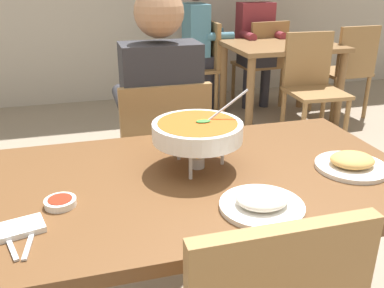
{
  "coord_description": "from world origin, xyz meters",
  "views": [
    {
      "loc": [
        -0.37,
        -1.18,
        1.37
      ],
      "look_at": [
        0.0,
        0.15,
        0.8
      ],
      "focal_mm": 39.33,
      "sensor_mm": 36.0,
      "label": 1
    }
  ],
  "objects_px": {
    "sauce_dish": "(60,202)",
    "chair_bg_corner": "(312,81)",
    "appetizer_plate": "(352,163)",
    "dining_table_main": "(204,203)",
    "diner_main": "(160,110)",
    "chair_bg_left": "(263,59)",
    "dining_table_far": "(281,58)",
    "chair_bg_middle": "(202,61)",
    "rice_plate": "(262,202)",
    "patron_bg_middle": "(200,37)",
    "chair_diner_main": "(163,157)",
    "chair_bg_right": "(348,66)",
    "curry_bowl": "(197,132)",
    "patron_bg_left": "(256,36)"
  },
  "relations": [
    {
      "from": "chair_bg_middle",
      "to": "chair_bg_right",
      "type": "height_order",
      "value": "same"
    },
    {
      "from": "sauce_dish",
      "to": "chair_bg_corner",
      "type": "relative_size",
      "value": 0.1
    },
    {
      "from": "dining_table_far",
      "to": "chair_bg_corner",
      "type": "height_order",
      "value": "chair_bg_corner"
    },
    {
      "from": "curry_bowl",
      "to": "appetizer_plate",
      "type": "relative_size",
      "value": 1.39
    },
    {
      "from": "diner_main",
      "to": "chair_bg_corner",
      "type": "relative_size",
      "value": 1.46
    },
    {
      "from": "chair_diner_main",
      "to": "curry_bowl",
      "type": "xyz_separation_m",
      "value": [
        -0.01,
        -0.63,
        0.36
      ]
    },
    {
      "from": "chair_diner_main",
      "to": "sauce_dish",
      "type": "height_order",
      "value": "chair_diner_main"
    },
    {
      "from": "chair_diner_main",
      "to": "curry_bowl",
      "type": "height_order",
      "value": "curry_bowl"
    },
    {
      "from": "dining_table_main",
      "to": "diner_main",
      "type": "distance_m",
      "value": 0.73
    },
    {
      "from": "chair_diner_main",
      "to": "chair_bg_corner",
      "type": "xyz_separation_m",
      "value": [
        1.52,
        1.18,
        0.0
      ]
    },
    {
      "from": "curry_bowl",
      "to": "patron_bg_left",
      "type": "distance_m",
      "value": 3.21
    },
    {
      "from": "rice_plate",
      "to": "chair_bg_middle",
      "type": "relative_size",
      "value": 0.27
    },
    {
      "from": "diner_main",
      "to": "chair_bg_corner",
      "type": "xyz_separation_m",
      "value": [
        1.52,
        1.15,
        -0.24
      ]
    },
    {
      "from": "appetizer_plate",
      "to": "dining_table_main",
      "type": "bearing_deg",
      "value": 169.74
    },
    {
      "from": "diner_main",
      "to": "rice_plate",
      "type": "height_order",
      "value": "diner_main"
    },
    {
      "from": "chair_bg_corner",
      "to": "patron_bg_middle",
      "type": "xyz_separation_m",
      "value": [
        -0.66,
        1.09,
        0.24
      ]
    },
    {
      "from": "chair_bg_middle",
      "to": "patron_bg_left",
      "type": "height_order",
      "value": "patron_bg_left"
    },
    {
      "from": "curry_bowl",
      "to": "appetizer_plate",
      "type": "distance_m",
      "value": 0.53
    },
    {
      "from": "diner_main",
      "to": "appetizer_plate",
      "type": "xyz_separation_m",
      "value": [
        0.49,
        -0.81,
        0.02
      ]
    },
    {
      "from": "chair_diner_main",
      "to": "chair_bg_middle",
      "type": "relative_size",
      "value": 1.0
    },
    {
      "from": "appetizer_plate",
      "to": "diner_main",
      "type": "bearing_deg",
      "value": 121.17
    },
    {
      "from": "patron_bg_middle",
      "to": "patron_bg_left",
      "type": "bearing_deg",
      "value": -4.53
    },
    {
      "from": "chair_bg_middle",
      "to": "dining_table_main",
      "type": "bearing_deg",
      "value": -106.7
    },
    {
      "from": "curry_bowl",
      "to": "patron_bg_left",
      "type": "relative_size",
      "value": 0.25
    },
    {
      "from": "sauce_dish",
      "to": "chair_bg_middle",
      "type": "xyz_separation_m",
      "value": [
        1.33,
        3.0,
        -0.25
      ]
    },
    {
      "from": "dining_table_main",
      "to": "chair_bg_left",
      "type": "height_order",
      "value": "chair_bg_left"
    },
    {
      "from": "appetizer_plate",
      "to": "patron_bg_left",
      "type": "height_order",
      "value": "patron_bg_left"
    },
    {
      "from": "dining_table_far",
      "to": "chair_bg_right",
      "type": "bearing_deg",
      "value": -6.12
    },
    {
      "from": "appetizer_plate",
      "to": "sauce_dish",
      "type": "xyz_separation_m",
      "value": [
        -0.95,
        0.01,
        -0.01
      ]
    },
    {
      "from": "chair_bg_middle",
      "to": "rice_plate",
      "type": "bearing_deg",
      "value": -103.89
    },
    {
      "from": "appetizer_plate",
      "to": "curry_bowl",
      "type": "bearing_deg",
      "value": 162.95
    },
    {
      "from": "chair_bg_left",
      "to": "chair_bg_right",
      "type": "relative_size",
      "value": 1.0
    },
    {
      "from": "dining_table_main",
      "to": "diner_main",
      "type": "height_order",
      "value": "diner_main"
    },
    {
      "from": "rice_plate",
      "to": "patron_bg_middle",
      "type": "xyz_separation_m",
      "value": [
        0.77,
        3.21,
        -0.02
      ]
    },
    {
      "from": "chair_bg_middle",
      "to": "chair_bg_right",
      "type": "xyz_separation_m",
      "value": [
        1.29,
        -0.62,
        0.0
      ]
    },
    {
      "from": "chair_diner_main",
      "to": "diner_main",
      "type": "relative_size",
      "value": 0.69
    },
    {
      "from": "dining_table_far",
      "to": "patron_bg_left",
      "type": "xyz_separation_m",
      "value": [
        -0.02,
        0.54,
        0.13
      ]
    },
    {
      "from": "chair_diner_main",
      "to": "chair_bg_right",
      "type": "distance_m",
      "value": 2.7
    },
    {
      "from": "diner_main",
      "to": "sauce_dish",
      "type": "height_order",
      "value": "diner_main"
    },
    {
      "from": "curry_bowl",
      "to": "dining_table_far",
      "type": "xyz_separation_m",
      "value": [
        1.49,
        2.32,
        -0.26
      ]
    },
    {
      "from": "chair_bg_left",
      "to": "dining_table_far",
      "type": "bearing_deg",
      "value": -95.19
    },
    {
      "from": "chair_bg_corner",
      "to": "chair_bg_middle",
      "type": "bearing_deg",
      "value": 121.42
    },
    {
      "from": "sauce_dish",
      "to": "chair_bg_corner",
      "type": "xyz_separation_m",
      "value": [
        1.97,
        1.95,
        -0.25
      ]
    },
    {
      "from": "chair_bg_left",
      "to": "chair_bg_middle",
      "type": "height_order",
      "value": "same"
    },
    {
      "from": "appetizer_plate",
      "to": "sauce_dish",
      "type": "relative_size",
      "value": 2.67
    },
    {
      "from": "diner_main",
      "to": "appetizer_plate",
      "type": "distance_m",
      "value": 0.95
    },
    {
      "from": "dining_table_main",
      "to": "chair_bg_middle",
      "type": "relative_size",
      "value": 1.54
    },
    {
      "from": "appetizer_plate",
      "to": "patron_bg_middle",
      "type": "bearing_deg",
      "value": 83.1
    },
    {
      "from": "sauce_dish",
      "to": "patron_bg_left",
      "type": "bearing_deg",
      "value": 57.49
    },
    {
      "from": "diner_main",
      "to": "patron_bg_left",
      "type": "height_order",
      "value": "same"
    }
  ]
}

